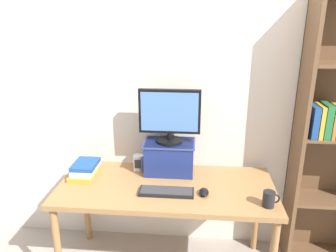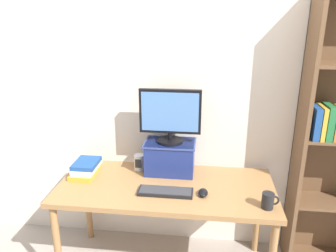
# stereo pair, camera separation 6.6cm
# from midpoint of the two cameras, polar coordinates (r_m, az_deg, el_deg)

# --- Properties ---
(back_wall) EXTENTS (7.00, 0.08, 2.60)m
(back_wall) POSITION_cam_midpoint_polar(r_m,az_deg,el_deg) (2.55, -0.15, 6.03)
(back_wall) COLOR beige
(back_wall) RESTS_ON ground_plane
(desk) EXTENTS (1.52, 0.69, 0.72)m
(desk) POSITION_cam_midpoint_polar(r_m,az_deg,el_deg) (2.39, -1.13, -11.74)
(desk) COLOR #9E7042
(desk) RESTS_ON ground_plane
(riser_box) EXTENTS (0.38, 0.26, 0.24)m
(riser_box) POSITION_cam_midpoint_polar(r_m,az_deg,el_deg) (2.48, -0.50, -5.29)
(riser_box) COLOR navy
(riser_box) RESTS_ON desk
(computer_monitor) EXTENTS (0.45, 0.19, 0.40)m
(computer_monitor) POSITION_cam_midpoint_polar(r_m,az_deg,el_deg) (2.37, -0.52, 1.91)
(computer_monitor) COLOR black
(computer_monitor) RESTS_ON riser_box
(keyboard) EXTENTS (0.37, 0.12, 0.02)m
(keyboard) POSITION_cam_midpoint_polar(r_m,az_deg,el_deg) (2.24, -1.14, -11.39)
(keyboard) COLOR black
(keyboard) RESTS_ON desk
(computer_mouse) EXTENTS (0.06, 0.10, 0.04)m
(computer_mouse) POSITION_cam_midpoint_polar(r_m,az_deg,el_deg) (2.24, 5.43, -11.39)
(computer_mouse) COLOR black
(computer_mouse) RESTS_ON desk
(book_stack) EXTENTS (0.18, 0.27, 0.10)m
(book_stack) POSITION_cam_midpoint_polar(r_m,az_deg,el_deg) (2.54, -14.98, -7.27)
(book_stack) COLOR gold
(book_stack) RESTS_ON desk
(coffee_mug) EXTENTS (0.11, 0.08, 0.10)m
(coffee_mug) POSITION_cam_midpoint_polar(r_m,az_deg,el_deg) (2.17, 16.36, -12.11)
(coffee_mug) COLOR black
(coffee_mug) RESTS_ON desk
(desk_speaker) EXTENTS (0.08, 0.08, 0.12)m
(desk_speaker) POSITION_cam_midpoint_polar(r_m,az_deg,el_deg) (2.55, -5.89, -6.35)
(desk_speaker) COLOR silver
(desk_speaker) RESTS_ON desk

